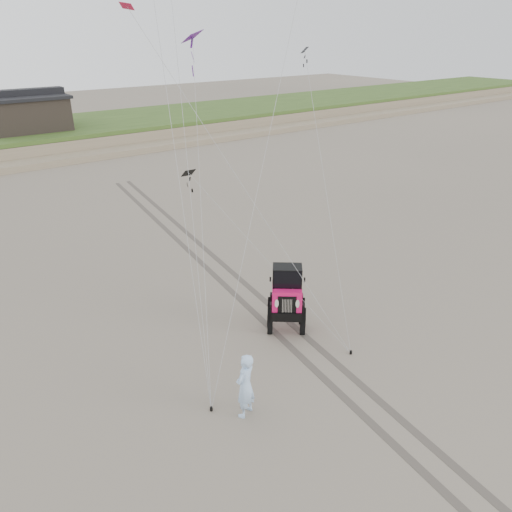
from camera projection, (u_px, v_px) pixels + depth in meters
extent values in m
plane|color=#6B6054|center=(297.00, 369.00, 15.48)|extent=(160.00, 160.00, 0.00)
cube|color=#7A6B54|center=(5.00, 143.00, 42.80)|extent=(160.00, 12.00, 1.40)
cube|color=#2D4719|center=(3.00, 133.00, 42.45)|extent=(160.00, 12.00, 0.35)
cube|color=#7A6B54|center=(26.00, 163.00, 38.27)|extent=(160.00, 3.50, 0.50)
cube|color=black|center=(27.00, 114.00, 42.20)|extent=(6.00, 5.00, 2.60)
cube|color=black|center=(24.00, 97.00, 41.61)|extent=(6.40, 5.40, 0.25)
cube|color=black|center=(23.00, 92.00, 41.45)|extent=(6.40, 1.20, 0.50)
imported|color=#99BCED|center=(245.00, 386.00, 13.31)|extent=(0.83, 0.70, 1.93)
cube|color=#5B1887|center=(192.00, 36.00, 22.07)|extent=(1.16, 1.03, 0.59)
cube|color=#BC1739|center=(127.00, 6.00, 16.75)|extent=(0.45, 0.55, 0.27)
cube|color=black|center=(188.00, 173.00, 17.61)|extent=(0.56, 0.34, 0.29)
cube|color=black|center=(305.00, 50.00, 19.86)|extent=(0.46, 0.53, 0.26)
cylinder|color=black|center=(211.00, 409.00, 13.79)|extent=(0.08, 0.08, 0.12)
cylinder|color=black|center=(351.00, 352.00, 16.20)|extent=(0.08, 0.08, 0.12)
cube|color=#4C443D|center=(205.00, 266.00, 22.17)|extent=(4.42, 29.74, 0.01)
cube|color=#4C443D|center=(220.00, 262.00, 22.61)|extent=(4.42, 29.74, 0.01)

